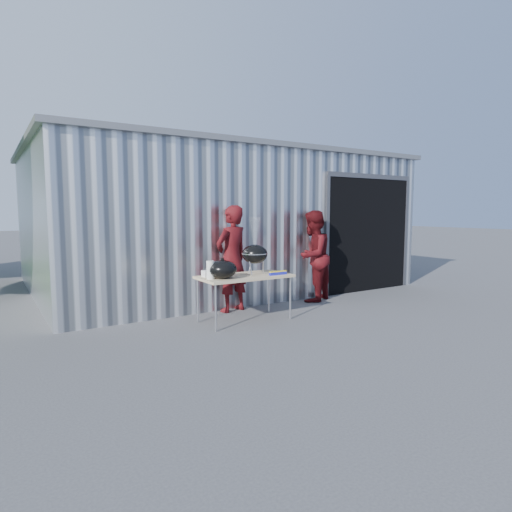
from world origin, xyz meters
TOP-DOWN VIEW (x-y plane):
  - ground at (0.00, 0.00)m, footprint 80.00×80.00m
  - building at (0.92, 4.59)m, footprint 8.20×6.20m
  - folding_table at (-0.44, 0.86)m, footprint 1.50×0.75m
  - kettle_grill at (-0.24, 0.87)m, footprint 0.43×0.43m
  - grill_lid at (-0.90, 0.76)m, footprint 0.44×0.44m
  - paper_towels at (-1.08, 0.81)m, footprint 0.12×0.12m
  - white_tub at (-0.99, 1.05)m, footprint 0.20×0.15m
  - foil_box at (0.04, 0.61)m, footprint 0.32×0.05m
  - person_cook at (-0.28, 1.57)m, footprint 0.78×0.62m
  - person_bystander at (1.50, 1.47)m, footprint 1.09×1.00m

SIDE VIEW (x-z plane):
  - ground at x=0.00m, z-range 0.00..0.00m
  - folding_table at x=-0.44m, z-range 0.33..1.08m
  - foil_box at x=0.04m, z-range 0.75..0.81m
  - white_tub at x=-0.99m, z-range 0.75..0.85m
  - paper_towels at x=-1.08m, z-range 0.75..1.03m
  - grill_lid at x=-0.90m, z-range 0.74..1.05m
  - person_bystander at x=1.50m, z-range 0.00..1.80m
  - person_cook at x=-0.28m, z-range 0.00..1.89m
  - kettle_grill at x=-0.24m, z-range 0.70..1.64m
  - building at x=0.92m, z-range -0.01..3.09m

